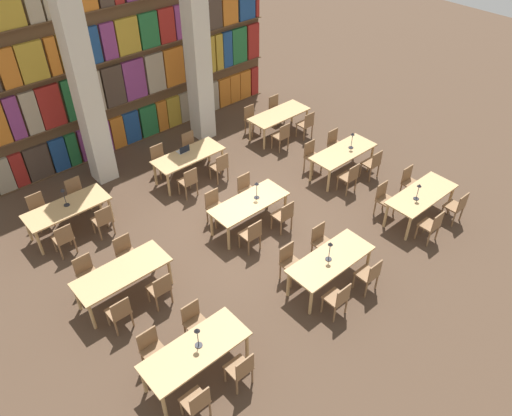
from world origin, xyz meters
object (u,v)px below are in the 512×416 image
object	(u,v)px
chair_1	(152,349)
laptop	(183,150)
pillar_center	(197,43)
chair_35	(276,108)
chair_27	(77,193)
chair_32	(282,136)
chair_0	(197,402)
chair_29	(160,159)
chair_3	(195,321)
chair_19	(247,189)
reading_table_7	(189,157)
reading_table_2	(422,196)
chair_10	(456,206)
chair_20	(349,177)
desk_lamp_1	(330,248)
reading_table_3	(122,274)
desk_lamp_4	(352,138)
desk_lamp_3	(257,187)
chair_22	(372,163)
chair_11	(410,182)
chair_15	(126,253)
chair_18	(284,215)
chair_33	(252,119)
chair_16	(251,234)
reading_table_6	(67,209)
chair_21	(312,156)
chair_2	(241,369)
chair_12	(119,312)
chair_30	(220,166)
desk_lamp_0	(197,334)
chair_7	(321,241)
chair_5	(290,262)
chair_6	(369,274)
reading_table_5	(343,154)
chair_4	(338,298)
chair_13	(87,273)
chair_31	(191,146)
reading_table_0	(196,352)
chair_9	(384,198)
chair_25	(39,210)
reading_table_8	(279,116)
reading_table_4	(249,205)
pillar_left	(82,78)
reading_table_1	(331,261)
chair_8	(431,225)
chair_26	(103,220)
desk_lamp_5	(64,194)

from	to	relation	value
chair_1	laptop	distance (m)	6.27
pillar_center	chair_35	distance (m)	3.54
chair_27	chair_32	size ratio (longest dim) A/B	1.00
chair_0	chair_27	bearing A→B (deg)	80.87
chair_29	chair_3	bearing A→B (deg)	63.77
chair_19	reading_table_7	world-z (taller)	chair_19
reading_table_2	chair_1	bearing A→B (deg)	174.50
chair_10	chair_20	size ratio (longest dim) A/B	1.00
chair_3	desk_lamp_1	bearing A→B (deg)	166.23
reading_table_3	desk_lamp_4	bearing A→B (deg)	-0.13
reading_table_3	desk_lamp_3	xyz separation A→B (m)	(3.74, 0.01, 0.41)
chair_27	chair_22	bearing A→B (deg)	148.70
chair_1	chair_11	distance (m)	7.94
chair_15	chair_18	world-z (taller)	same
chair_33	chair_16	bearing A→B (deg)	49.09
reading_table_6	chair_3	bearing A→B (deg)	-84.80
chair_21	chair_33	distance (m)	2.76
chair_2	chair_35	size ratio (longest dim) A/B	1.00
chair_12	chair_30	size ratio (longest dim) A/B	1.00
desk_lamp_3	chair_32	xyz separation A→B (m)	(2.82, 2.06, -0.59)
chair_21	chair_29	size ratio (longest dim) A/B	1.00
desk_lamp_0	chair_7	distance (m)	3.98
chair_5	chair_20	world-z (taller)	same
chair_6	chair_29	size ratio (longest dim) A/B	1.00
reading_table_5	chair_35	size ratio (longest dim) A/B	2.24
chair_1	chair_4	size ratio (longest dim) A/B	1.00
chair_13	chair_31	xyz separation A→B (m)	(4.63, 2.71, 0.00)
chair_18	desk_lamp_4	world-z (taller)	desk_lamp_4
reading_table_0	chair_9	size ratio (longest dim) A/B	2.24
chair_20	chair_27	size ratio (longest dim) A/B	1.00
chair_25	chair_31	size ratio (longest dim) A/B	1.00
desk_lamp_0	reading_table_8	xyz separation A→B (m)	(6.96, 5.30, -0.41)
chair_7	reading_table_4	distance (m)	2.01
reading_table_2	chair_12	size ratio (longest dim) A/B	2.24
chair_29	chair_31	world-z (taller)	same
pillar_left	reading_table_1	size ratio (longest dim) A/B	3.00
chair_9	chair_33	size ratio (longest dim) A/B	1.00
chair_15	chair_22	world-z (taller)	same
chair_2	chair_16	size ratio (longest dim) A/B	1.00
chair_8	chair_7	bearing A→B (deg)	150.41
chair_9	chair_10	world-z (taller)	same
chair_5	chair_26	world-z (taller)	same
desk_lamp_3	desk_lamp_5	size ratio (longest dim) A/B	0.96
desk_lamp_5	chair_33	distance (m)	6.51
pillar_left	chair_3	world-z (taller)	pillar_left
reading_table_0	chair_31	world-z (taller)	chair_31
desk_lamp_4	chair_31	bearing A→B (deg)	132.16
chair_1	chair_9	distance (m)	6.86
chair_11	chair_19	xyz separation A→B (m)	(-3.47, 2.59, 0.00)
chair_2	reading_table_1	bearing A→B (deg)	11.84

